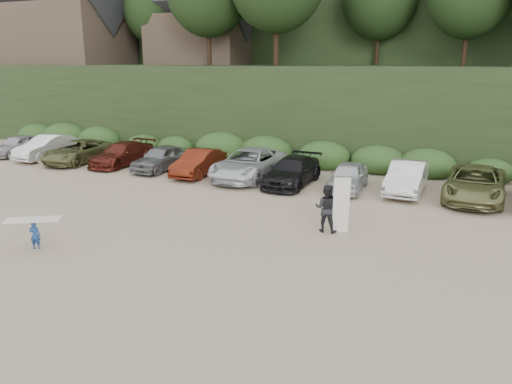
% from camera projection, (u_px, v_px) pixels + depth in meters
% --- Properties ---
extents(ground, '(120.00, 120.00, 0.00)m').
position_uv_depth(ground, '(181.00, 241.00, 18.28)').
color(ground, tan).
rests_on(ground, ground).
extents(hillside_backdrop, '(90.00, 41.50, 28.00)m').
position_uv_depth(hillside_backdrop, '(370.00, 7.00, 47.49)').
color(hillside_backdrop, black).
rests_on(hillside_backdrop, ground).
extents(parked_cars, '(36.56, 6.02, 1.64)m').
position_uv_depth(parked_cars, '(265.00, 167.00, 27.29)').
color(parked_cars, '#A6A5AA').
rests_on(parked_cars, ground).
extents(child_surfer, '(1.85, 1.40, 1.11)m').
position_uv_depth(child_surfer, '(34.00, 228.00, 17.34)').
color(child_surfer, navy).
rests_on(child_surfer, ground).
extents(adult_surfer, '(1.36, 0.72, 2.20)m').
position_uv_depth(adult_surfer, '(328.00, 208.00, 19.05)').
color(adult_surfer, black).
rests_on(adult_surfer, ground).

